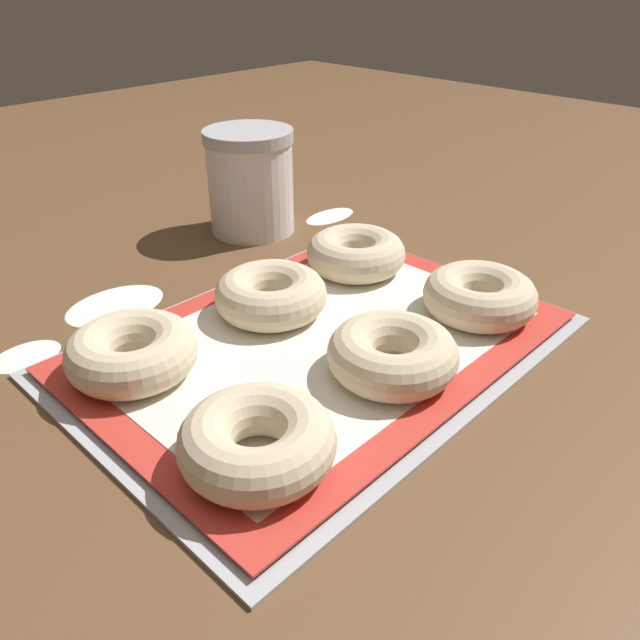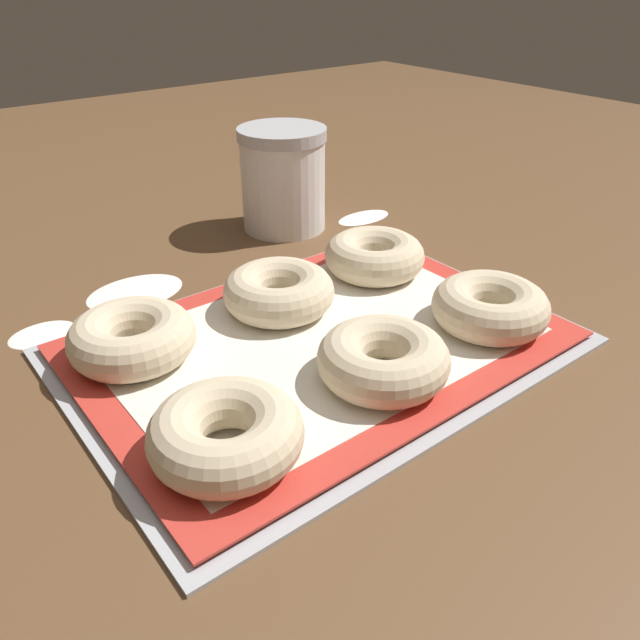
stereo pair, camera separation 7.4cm
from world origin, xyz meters
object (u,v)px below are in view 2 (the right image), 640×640
at_px(bagel_back_center, 279,291).
at_px(bagel_front_center, 383,359).
at_px(bagel_front_left, 226,434).
at_px(flour_canister, 283,179).
at_px(bagel_back_left, 132,338).
at_px(baking_tray, 320,344).
at_px(bagel_back_right, 374,256).
at_px(bagel_front_right, 490,307).

bearing_deg(bagel_back_center, bagel_front_center, -90.04).
distance_m(bagel_front_left, flour_canister, 0.49).
distance_m(bagel_back_left, bagel_back_center, 0.16).
bearing_deg(bagel_back_center, bagel_back_left, 176.96).
height_order(baking_tray, bagel_back_center, bagel_back_center).
relative_size(bagel_front_left, bagel_front_center, 1.00).
distance_m(bagel_front_center, bagel_back_right, 0.22).
xyz_separation_m(bagel_front_left, bagel_front_center, (0.16, 0.00, 0.00)).
height_order(bagel_front_right, bagel_back_right, same).
height_order(bagel_back_center, bagel_back_right, same).
height_order(bagel_front_left, flour_canister, flour_canister).
distance_m(bagel_front_right, bagel_back_center, 0.22).
bearing_deg(bagel_back_left, bagel_front_center, -46.82).
height_order(bagel_front_center, bagel_back_center, same).
height_order(bagel_back_left, bagel_back_right, same).
distance_m(baking_tray, bagel_front_left, 0.19).
xyz_separation_m(baking_tray, bagel_back_center, (0.00, 0.07, 0.03)).
xyz_separation_m(bagel_back_left, flour_canister, (0.32, 0.20, 0.04)).
relative_size(bagel_front_left, flour_canister, 0.84).
bearing_deg(baking_tray, bagel_front_right, -29.16).
bearing_deg(baking_tray, bagel_front_center, -88.64).
distance_m(bagel_back_left, bagel_back_right, 0.30).
height_order(bagel_back_right, flour_canister, flour_canister).
xyz_separation_m(bagel_back_left, bagel_back_right, (0.30, -0.00, 0.00)).
xyz_separation_m(bagel_front_center, flour_canister, (0.16, 0.38, 0.04)).
height_order(bagel_front_right, bagel_back_center, same).
bearing_deg(baking_tray, bagel_front_left, -150.76).
distance_m(baking_tray, bagel_back_left, 0.18).
bearing_deg(flour_canister, baking_tray, -118.87).
distance_m(bagel_front_right, flour_canister, 0.37).
relative_size(bagel_back_right, flour_canister, 0.84).
bearing_deg(bagel_front_center, bagel_front_right, 1.15).
height_order(bagel_back_left, bagel_back_center, same).
relative_size(bagel_front_left, bagel_front_right, 1.00).
bearing_deg(bagel_front_center, bagel_back_right, 49.76).
bearing_deg(bagel_back_right, bagel_front_right, -86.80).
bearing_deg(bagel_front_left, bagel_back_left, 89.99).
bearing_deg(baking_tray, bagel_back_left, 152.45).
distance_m(baking_tray, bagel_back_right, 0.17).
xyz_separation_m(bagel_front_center, bagel_back_left, (-0.16, 0.17, 0.00)).
relative_size(baking_tray, flour_canister, 3.38).
bearing_deg(bagel_front_center, bagel_back_left, 133.18).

